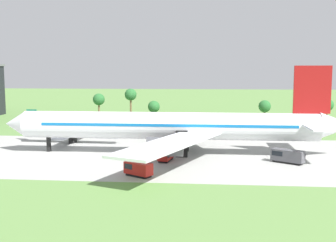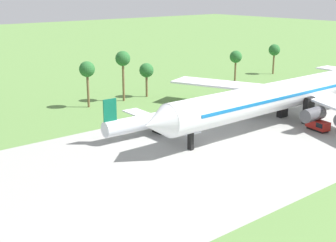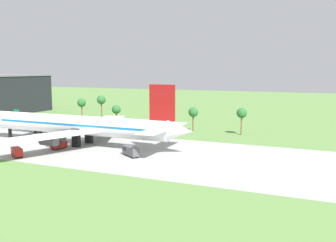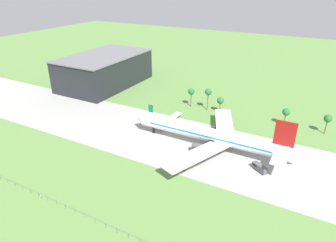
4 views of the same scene
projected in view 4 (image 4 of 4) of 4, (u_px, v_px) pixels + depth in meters
ground_plane at (164, 137)px, 134.68m from camera, size 600.00×600.00×0.00m
taxiway_strip at (164, 137)px, 134.67m from camera, size 320.00×44.00×0.02m
jet_airliner at (211, 135)px, 123.92m from camera, size 74.50×62.13×18.72m
regional_aircraft at (168, 120)px, 145.48m from camera, size 23.39×21.04×8.13m
baggage_tug at (200, 153)px, 120.66m from camera, size 2.92×5.02×2.03m
fuel_truck at (259, 168)px, 110.83m from camera, size 6.30×5.11×2.62m
catering_van at (179, 165)px, 112.59m from camera, size 5.26×4.31×2.39m
perimeter_fence at (75, 210)px, 90.51m from camera, size 80.10×0.10×2.10m
no_stopping_sign at (41, 197)px, 96.67m from camera, size 0.44×0.08×1.68m
terminal_building at (105, 70)px, 197.46m from camera, size 36.72×61.20×20.04m
palm_tree_row at (243, 102)px, 151.33m from camera, size 71.26×3.60×12.20m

